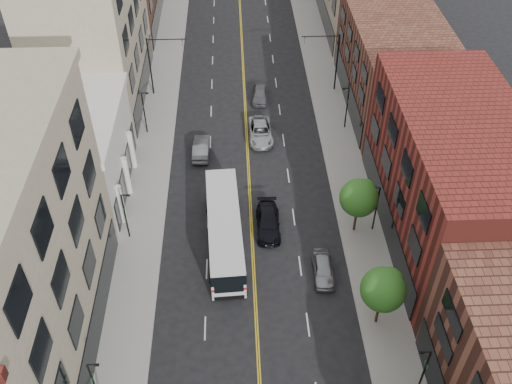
{
  "coord_description": "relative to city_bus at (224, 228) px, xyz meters",
  "views": [
    {
      "loc": [
        -1.16,
        -11.94,
        37.3
      ],
      "look_at": [
        0.38,
        24.07,
        5.0
      ],
      "focal_mm": 40.0,
      "sensor_mm": 36.0,
      "label": 1
    }
  ],
  "objects": [
    {
      "name": "sidewalk_left",
      "position": [
        -7.59,
        12.11,
        -1.84
      ],
      "size": [
        4.0,
        110.0,
        0.15
      ],
      "primitive_type": "cube",
      "color": "gray",
      "rests_on": "ground"
    },
    {
      "name": "sidewalk_right",
      "position": [
        12.41,
        12.11,
        -1.84
      ],
      "size": [
        4.0,
        110.0,
        0.15
      ],
      "primitive_type": "cube",
      "color": "gray",
      "rests_on": "ground"
    },
    {
      "name": "bldg_l_white",
      "position": [
        -14.59,
        8.11,
        2.08
      ],
      "size": [
        10.0,
        14.0,
        8.0
      ],
      "primitive_type": "cube",
      "color": "silver",
      "rests_on": "ground"
    },
    {
      "name": "bldg_l_far_a",
      "position": [
        -14.59,
        25.11,
        7.08
      ],
      "size": [
        10.0,
        20.0,
        18.0
      ],
      "primitive_type": "cube",
      "color": "gray",
      "rests_on": "ground"
    },
    {
      "name": "bldg_r_mid",
      "position": [
        19.41,
        1.11,
        4.08
      ],
      "size": [
        10.0,
        22.0,
        12.0
      ],
      "primitive_type": "cube",
      "color": "maroon",
      "rests_on": "ground"
    },
    {
      "name": "bldg_r_far_a",
      "position": [
        19.41,
        22.11,
        3.08
      ],
      "size": [
        10.0,
        20.0,
        10.0
      ],
      "primitive_type": "cube",
      "color": "brown",
      "rests_on": "ground"
    },
    {
      "name": "tree_r_2",
      "position": [
        11.8,
        -8.82,
        2.21
      ],
      "size": [
        3.4,
        3.4,
        5.59
      ],
      "color": "black",
      "rests_on": "sidewalk_right"
    },
    {
      "name": "tree_r_3",
      "position": [
        11.8,
        1.18,
        2.21
      ],
      "size": [
        3.4,
        3.4,
        5.59
      ],
      "color": "black",
      "rests_on": "sidewalk_right"
    },
    {
      "name": "lamp_l_1",
      "position": [
        -8.54,
        -14.89,
        1.05
      ],
      "size": [
        0.81,
        0.55,
        5.05
      ],
      "color": "black",
      "rests_on": "sidewalk_left"
    },
    {
      "name": "lamp_l_2",
      "position": [
        -8.54,
        1.11,
        1.05
      ],
      "size": [
        0.81,
        0.55,
        5.05
      ],
      "color": "black",
      "rests_on": "sidewalk_left"
    },
    {
      "name": "lamp_l_3",
      "position": [
        -8.54,
        17.11,
        1.05
      ],
      "size": [
        0.81,
        0.55,
        5.05
      ],
      "color": "black",
      "rests_on": "sidewalk_left"
    },
    {
      "name": "lamp_r_1",
      "position": [
        13.36,
        -14.89,
        1.05
      ],
      "size": [
        0.81,
        0.55,
        5.05
      ],
      "color": "black",
      "rests_on": "sidewalk_right"
    },
    {
      "name": "lamp_r_2",
      "position": [
        13.36,
        1.11,
        1.05
      ],
      "size": [
        0.81,
        0.55,
        5.05
      ],
      "color": "black",
      "rests_on": "sidewalk_right"
    },
    {
      "name": "lamp_r_3",
      "position": [
        13.36,
        17.11,
        1.05
      ],
      "size": [
        0.81,
        0.55,
        5.05
      ],
      "color": "black",
      "rests_on": "sidewalk_right"
    },
    {
      "name": "signal_mast_left",
      "position": [
        -7.86,
        25.11,
        2.73
      ],
      "size": [
        4.49,
        0.18,
        7.2
      ],
      "color": "black",
      "rests_on": "sidewalk_left"
    },
    {
      "name": "signal_mast_right",
      "position": [
        12.68,
        25.11,
        2.73
      ],
      "size": [
        4.49,
        0.18,
        7.2
      ],
      "color": "black",
      "rests_on": "sidewalk_right"
    },
    {
      "name": "city_bus",
      "position": [
        0.0,
        0.0,
        0.0
      ],
      "size": [
        3.6,
        12.97,
        3.3
      ],
      "rotation": [
        0.0,
        0.0,
        0.05
      ],
      "color": "silver",
      "rests_on": "ground"
    },
    {
      "name": "car_parked_far",
      "position": [
        8.21,
        -3.92,
        -1.2
      ],
      "size": [
        1.81,
        4.27,
        1.44
      ],
      "primitive_type": "imported",
      "rotation": [
        0.0,
        0.0,
        -0.02
      ],
      "color": "gray",
      "rests_on": "ground"
    },
    {
      "name": "car_lane_behind",
      "position": [
        -2.47,
        13.09,
        -1.15
      ],
      "size": [
        1.79,
        4.75,
        1.55
      ],
      "primitive_type": "imported",
      "rotation": [
        0.0,
        0.0,
        3.11
      ],
      "color": "#525358",
      "rests_on": "ground"
    },
    {
      "name": "car_lane_a",
      "position": [
        3.91,
        1.76,
        -1.16
      ],
      "size": [
        2.19,
        5.28,
        1.53
      ],
      "primitive_type": "imported",
      "rotation": [
        0.0,
        0.0,
        -0.01
      ],
      "color": "black",
      "rests_on": "ground"
    },
    {
      "name": "car_lane_b",
      "position": [
        3.91,
        15.72,
        -1.13
      ],
      "size": [
        2.78,
        5.75,
        1.58
      ],
      "primitive_type": "imported",
      "rotation": [
        0.0,
        0.0,
        0.03
      ],
      "color": "#A7A9AE",
      "rests_on": "ground"
    },
    {
      "name": "car_lane_c",
      "position": [
        4.22,
        23.41,
        -1.16
      ],
      "size": [
        2.2,
        4.62,
        1.53
      ],
      "primitive_type": "imported",
      "rotation": [
        0.0,
        0.0,
        -0.09
      ],
      "color": "#56565C",
      "rests_on": "ground"
    }
  ]
}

